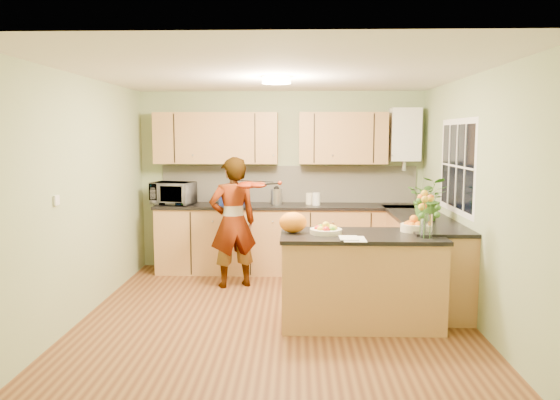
{
  "coord_description": "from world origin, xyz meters",
  "views": [
    {
      "loc": [
        0.22,
        -5.49,
        1.9
      ],
      "look_at": [
        0.03,
        0.5,
        1.18
      ],
      "focal_mm": 35.0,
      "sensor_mm": 36.0,
      "label": 1
    }
  ],
  "objects": [
    {
      "name": "floor",
      "position": [
        0.0,
        0.0,
        0.0
      ],
      "size": [
        4.5,
        4.5,
        0.0
      ],
      "primitive_type": "plane",
      "color": "#562D18",
      "rests_on": "ground"
    },
    {
      "name": "ceiling",
      "position": [
        0.0,
        0.0,
        2.5
      ],
      "size": [
        4.0,
        4.5,
        0.02
      ],
      "primitive_type": "cube",
      "color": "silver",
      "rests_on": "wall_back"
    },
    {
      "name": "wall_back",
      "position": [
        0.0,
        2.25,
        1.25
      ],
      "size": [
        4.0,
        0.02,
        2.5
      ],
      "primitive_type": "cube",
      "color": "#9BAF7D",
      "rests_on": "floor"
    },
    {
      "name": "wall_front",
      "position": [
        0.0,
        -2.25,
        1.25
      ],
      "size": [
        4.0,
        0.02,
        2.5
      ],
      "primitive_type": "cube",
      "color": "#9BAF7D",
      "rests_on": "floor"
    },
    {
      "name": "wall_left",
      "position": [
        -2.0,
        0.0,
        1.25
      ],
      "size": [
        0.02,
        4.5,
        2.5
      ],
      "primitive_type": "cube",
      "color": "#9BAF7D",
      "rests_on": "floor"
    },
    {
      "name": "wall_right",
      "position": [
        2.0,
        0.0,
        1.25
      ],
      "size": [
        0.02,
        4.5,
        2.5
      ],
      "primitive_type": "cube",
      "color": "#9BAF7D",
      "rests_on": "floor"
    },
    {
      "name": "back_counter",
      "position": [
        0.1,
        1.95,
        0.47
      ],
      "size": [
        3.64,
        0.62,
        0.94
      ],
      "color": "#A26C40",
      "rests_on": "floor"
    },
    {
      "name": "right_counter",
      "position": [
        1.7,
        0.85,
        0.47
      ],
      "size": [
        0.62,
        2.24,
        0.94
      ],
      "color": "#A26C40",
      "rests_on": "floor"
    },
    {
      "name": "splashback",
      "position": [
        0.1,
        2.23,
        1.2
      ],
      "size": [
        3.6,
        0.02,
        0.52
      ],
      "primitive_type": "cube",
      "color": "beige",
      "rests_on": "back_counter"
    },
    {
      "name": "upper_cabinets",
      "position": [
        -0.18,
        2.08,
        1.85
      ],
      "size": [
        3.2,
        0.34,
        0.7
      ],
      "color": "#A26C40",
      "rests_on": "wall_back"
    },
    {
      "name": "boiler",
      "position": [
        1.7,
        2.09,
        1.9
      ],
      "size": [
        0.4,
        0.3,
        0.86
      ],
      "color": "white",
      "rests_on": "wall_back"
    },
    {
      "name": "window_right",
      "position": [
        1.99,
        0.6,
        1.55
      ],
      "size": [
        0.01,
        1.3,
        1.05
      ],
      "color": "white",
      "rests_on": "wall_right"
    },
    {
      "name": "light_switch",
      "position": [
        -1.99,
        -0.6,
        1.3
      ],
      "size": [
        0.02,
        0.09,
        0.09
      ],
      "primitive_type": "cube",
      "color": "white",
      "rests_on": "wall_left"
    },
    {
      "name": "ceiling_lamp",
      "position": [
        0.0,
        0.3,
        2.46
      ],
      "size": [
        0.3,
        0.3,
        0.07
      ],
      "color": "#FFEABF",
      "rests_on": "ceiling"
    },
    {
      "name": "peninsula_island",
      "position": [
        0.86,
        -0.13,
        0.46
      ],
      "size": [
        1.6,
        0.82,
        0.92
      ],
      "color": "#A26C40",
      "rests_on": "floor"
    },
    {
      "name": "fruit_dish",
      "position": [
        0.51,
        -0.13,
        0.96
      ],
      "size": [
        0.32,
        0.32,
        0.11
      ],
      "color": "beige",
      "rests_on": "peninsula_island"
    },
    {
      "name": "orange_bowl",
      "position": [
        1.41,
        0.02,
        0.98
      ],
      "size": [
        0.27,
        0.27,
        0.16
      ],
      "color": "beige",
      "rests_on": "peninsula_island"
    },
    {
      "name": "flower_vase",
      "position": [
        1.46,
        -0.31,
        1.25
      ],
      "size": [
        0.27,
        0.27,
        0.5
      ],
      "rotation": [
        0.0,
        0.0,
        -0.27
      ],
      "color": "silver",
      "rests_on": "peninsula_island"
    },
    {
      "name": "orange_bag",
      "position": [
        0.18,
        -0.08,
        1.02
      ],
      "size": [
        0.34,
        0.32,
        0.21
      ],
      "primitive_type": "ellipsoid",
      "rotation": [
        0.0,
        0.0,
        0.37
      ],
      "color": "orange",
      "rests_on": "peninsula_island"
    },
    {
      "name": "papers",
      "position": [
        0.76,
        -0.43,
        0.92
      ],
      "size": [
        0.21,
        0.29,
        0.01
      ],
      "primitive_type": "cube",
      "color": "white",
      "rests_on": "peninsula_island"
    },
    {
      "name": "violinist",
      "position": [
        -0.57,
        1.18,
        0.81
      ],
      "size": [
        0.69,
        0.58,
        1.63
      ],
      "primitive_type": "imported",
      "rotation": [
        0.0,
        0.0,
        3.51
      ],
      "color": "#D9AC84",
      "rests_on": "floor"
    },
    {
      "name": "violin",
      "position": [
        -0.37,
        0.96,
        1.3
      ],
      "size": [
        0.71,
        0.61,
        0.18
      ],
      "primitive_type": null,
      "rotation": [
        0.17,
        0.0,
        -0.61
      ],
      "color": "#571805",
      "rests_on": "violinist"
    },
    {
      "name": "microwave",
      "position": [
        -1.49,
        1.95,
        1.09
      ],
      "size": [
        0.63,
        0.5,
        0.31
      ],
      "primitive_type": "imported",
      "rotation": [
        0.0,
        0.0,
        -0.24
      ],
      "color": "white",
      "rests_on": "back_counter"
    },
    {
      "name": "blue_box",
      "position": [
        -0.67,
        1.92,
        1.07
      ],
      "size": [
        0.34,
        0.26,
        0.27
      ],
      "primitive_type": "cube",
      "rotation": [
        0.0,
        0.0,
        0.04
      ],
      "color": "navy",
      "rests_on": "back_counter"
    },
    {
      "name": "kettle",
      "position": [
        -0.06,
        1.96,
        1.06
      ],
      "size": [
        0.16,
        0.16,
        0.3
      ],
      "rotation": [
        0.0,
        0.0,
        0.29
      ],
      "color": "#B6B7BB",
      "rests_on": "back_counter"
    },
    {
      "name": "jar_cream",
      "position": [
        0.39,
        2.0,
        1.02
      ],
      "size": [
        0.13,
        0.13,
        0.16
      ],
      "primitive_type": "cylinder",
      "rotation": [
        0.0,
        0.0,
        0.29
      ],
      "color": "beige",
      "rests_on": "back_counter"
    },
    {
      "name": "jar_white",
      "position": [
        0.49,
        1.91,
        1.02
      ],
      "size": [
        0.12,
        0.12,
        0.17
      ],
      "primitive_type": "cylinder",
      "rotation": [
        0.0,
        0.0,
        -0.12
      ],
      "color": "white",
      "rests_on": "back_counter"
    },
    {
      "name": "potted_plant",
      "position": [
        1.7,
        0.63,
        1.19
      ],
      "size": [
        0.55,
        0.52,
        0.49
      ],
      "primitive_type": "imported",
      "rotation": [
        0.0,
        0.0,
        -0.37
      ],
      "color": "#396D24",
      "rests_on": "right_counter"
    }
  ]
}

